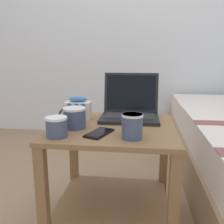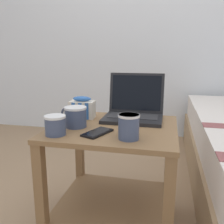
% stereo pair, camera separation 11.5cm
% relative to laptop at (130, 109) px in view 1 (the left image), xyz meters
% --- Properties ---
extents(back_wall, '(8.00, 0.05, 2.50)m').
position_rel_laptop_xyz_m(back_wall, '(-0.07, 1.45, 0.65)').
color(back_wall, silver).
rests_on(back_wall, ground_plane).
extents(bedside_table, '(0.60, 0.55, 0.55)m').
position_rel_laptop_xyz_m(bedside_table, '(-0.07, -0.17, -0.25)').
color(bedside_table, olive).
rests_on(bedside_table, ground_plane).
extents(laptop, '(0.31, 0.27, 0.24)m').
position_rel_laptop_xyz_m(laptop, '(0.00, 0.00, 0.00)').
color(laptop, black).
rests_on(laptop, bedside_table).
extents(mug_front_left, '(0.09, 0.13, 0.09)m').
position_rel_laptop_xyz_m(mug_front_left, '(-0.29, -0.35, -0.00)').
color(mug_front_left, '#3F4C6B').
rests_on(mug_front_left, bedside_table).
extents(mug_front_right, '(0.10, 0.12, 0.10)m').
position_rel_laptop_xyz_m(mug_front_right, '(0.02, -0.34, 0.01)').
color(mug_front_right, '#3F4C6B').
rests_on(mug_front_right, bedside_table).
extents(mug_mid_center, '(0.14, 0.11, 0.10)m').
position_rel_laptop_xyz_m(mug_mid_center, '(-0.25, -0.22, 0.01)').
color(mug_mid_center, '#3F4C6B').
rests_on(mug_mid_center, bedside_table).
extents(snack_bag, '(0.14, 0.08, 0.12)m').
position_rel_laptop_xyz_m(snack_bag, '(-0.28, -0.05, 0.01)').
color(snack_bag, silver).
rests_on(snack_bag, bedside_table).
extents(cell_phone, '(0.12, 0.17, 0.01)m').
position_rel_laptop_xyz_m(cell_phone, '(-0.12, -0.30, -0.04)').
color(cell_phone, black).
rests_on(cell_phone, bedside_table).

